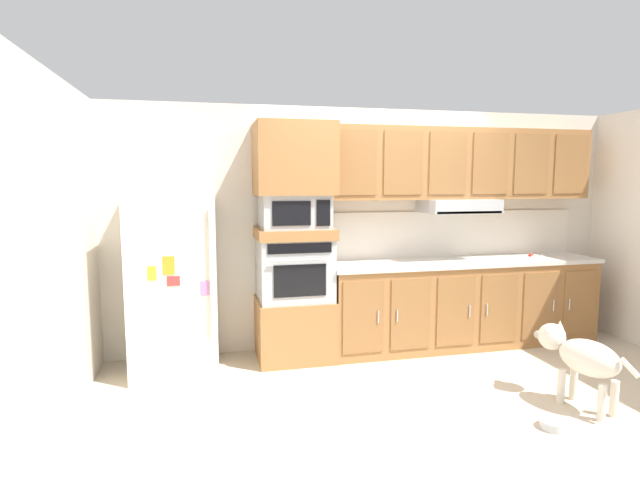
{
  "coord_description": "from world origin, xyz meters",
  "views": [
    {
      "loc": [
        -1.76,
        -4.0,
        1.76
      ],
      "look_at": [
        -0.78,
        0.17,
        1.25
      ],
      "focal_mm": 28.12,
      "sensor_mm": 36.0,
      "label": 1
    }
  ],
  "objects_px": {
    "screwdriver": "(532,255)",
    "dog": "(580,355)",
    "built_in_oven": "(294,269)",
    "dog_food_bowl": "(554,424)",
    "refrigerator": "(173,277)",
    "microwave": "(294,211)"
  },
  "relations": [
    {
      "from": "screwdriver",
      "to": "dog",
      "type": "bearing_deg",
      "value": -113.9
    },
    {
      "from": "built_in_oven",
      "to": "dog_food_bowl",
      "type": "distance_m",
      "value": 2.55
    },
    {
      "from": "refrigerator",
      "to": "microwave",
      "type": "distance_m",
      "value": 1.28
    },
    {
      "from": "dog",
      "to": "refrigerator",
      "type": "bearing_deg",
      "value": 50.15
    },
    {
      "from": "built_in_oven",
      "to": "screwdriver",
      "type": "height_order",
      "value": "built_in_oven"
    },
    {
      "from": "built_in_oven",
      "to": "dog_food_bowl",
      "type": "bearing_deg",
      "value": -49.73
    },
    {
      "from": "screwdriver",
      "to": "dog_food_bowl",
      "type": "distance_m",
      "value": 2.4
    },
    {
      "from": "dog",
      "to": "microwave",
      "type": "bearing_deg",
      "value": 37.48
    },
    {
      "from": "built_in_oven",
      "to": "dog",
      "type": "relative_size",
      "value": 0.8
    },
    {
      "from": "dog_food_bowl",
      "to": "built_in_oven",
      "type": "bearing_deg",
      "value": 130.27
    },
    {
      "from": "screwdriver",
      "to": "dog_food_bowl",
      "type": "relative_size",
      "value": 0.84
    },
    {
      "from": "refrigerator",
      "to": "built_in_oven",
      "type": "xyz_separation_m",
      "value": [
        1.13,
        0.07,
        0.02
      ]
    },
    {
      "from": "microwave",
      "to": "dog_food_bowl",
      "type": "distance_m",
      "value": 2.79
    },
    {
      "from": "refrigerator",
      "to": "screwdriver",
      "type": "distance_m",
      "value": 3.83
    },
    {
      "from": "built_in_oven",
      "to": "dog",
      "type": "distance_m",
      "value": 2.56
    },
    {
      "from": "refrigerator",
      "to": "built_in_oven",
      "type": "relative_size",
      "value": 2.51
    },
    {
      "from": "built_in_oven",
      "to": "screwdriver",
      "type": "bearing_deg",
      "value": 1.64
    },
    {
      "from": "screwdriver",
      "to": "dog",
      "type": "distance_m",
      "value": 1.86
    },
    {
      "from": "microwave",
      "to": "dog",
      "type": "bearing_deg",
      "value": -38.24
    },
    {
      "from": "refrigerator",
      "to": "microwave",
      "type": "height_order",
      "value": "refrigerator"
    },
    {
      "from": "refrigerator",
      "to": "dog_food_bowl",
      "type": "relative_size",
      "value": 8.8
    },
    {
      "from": "dog",
      "to": "screwdriver",
      "type": "bearing_deg",
      "value": -38.18
    }
  ]
}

